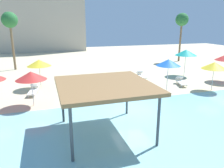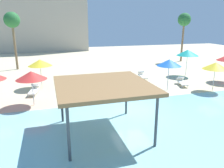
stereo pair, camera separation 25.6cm
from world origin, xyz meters
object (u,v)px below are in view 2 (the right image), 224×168
shade_pavilion (103,86)px  lounge_chair_4 (182,82)px  lounge_chair_2 (34,90)px  lounge_chair_5 (94,92)px  palm_tree_3 (184,21)px  palm_tree_0 (12,22)px  beach_umbrella_yellow_7 (40,63)px  lounge_chair_1 (131,82)px  beach_umbrella_teal_0 (188,53)px  beach_umbrella_red_6 (31,75)px  lounge_chair_0 (142,75)px  beach_umbrella_blue_1 (169,63)px  beach_umbrella_yellow_5 (216,66)px

shade_pavilion → lounge_chair_4: size_ratio=2.39×
lounge_chair_2 → lounge_chair_5: bearing=78.1°
palm_tree_3 → palm_tree_0: bearing=178.3°
lounge_chair_4 → palm_tree_0: 20.99m
lounge_chair_4 → beach_umbrella_yellow_7: bearing=-85.9°
lounge_chair_1 → lounge_chair_5: 4.35m
beach_umbrella_teal_0 → lounge_chair_5: size_ratio=1.53×
beach_umbrella_red_6 → lounge_chair_2: beach_umbrella_red_6 is taller
beach_umbrella_red_6 → lounge_chair_0: beach_umbrella_red_6 is taller
shade_pavilion → lounge_chair_2: 9.41m
beach_umbrella_teal_0 → beach_umbrella_red_6: 16.72m
beach_umbrella_yellow_7 → palm_tree_3: palm_tree_3 is taller
lounge_chair_5 → palm_tree_3: (16.41, 12.34, 5.69)m
beach_umbrella_teal_0 → palm_tree_3: size_ratio=0.41×
shade_pavilion → lounge_chair_1: (4.74, 8.17, -2.30)m
palm_tree_0 → lounge_chair_2: bearing=-77.3°
lounge_chair_4 → lounge_chair_0: bearing=-126.8°
lounge_chair_1 → lounge_chair_4: bearing=99.7°
lounge_chair_0 → palm_tree_3: palm_tree_3 is taller
beach_umbrella_red_6 → beach_umbrella_blue_1: bearing=2.8°
beach_umbrella_blue_1 → lounge_chair_4: bearing=25.0°
beach_umbrella_red_6 → lounge_chair_5: 5.05m
lounge_chair_4 → lounge_chair_2: bearing=-78.3°
beach_umbrella_yellow_7 → lounge_chair_1: bearing=-12.5°
lounge_chair_2 → palm_tree_3: (21.10, 10.47, 5.69)m
beach_umbrella_blue_1 → lounge_chair_0: 4.99m
beach_umbrella_yellow_7 → beach_umbrella_blue_1: bearing=-20.4°
beach_umbrella_yellow_7 → lounge_chair_0: size_ratio=1.33×
beach_umbrella_red_6 → beach_umbrella_yellow_7: (0.50, 4.51, 0.09)m
palm_tree_3 → lounge_chair_0: bearing=-141.1°
lounge_chair_0 → palm_tree_0: (-13.42, 8.93, 5.57)m
beach_umbrella_blue_1 → lounge_chair_1: beach_umbrella_blue_1 is taller
shade_pavilion → beach_umbrella_blue_1: shade_pavilion is taller
palm_tree_0 → beach_umbrella_yellow_7: bearing=-71.7°
beach_umbrella_blue_1 → beach_umbrella_red_6: bearing=-177.2°
beach_umbrella_yellow_5 → palm_tree_3: 15.81m
beach_umbrella_red_6 → palm_tree_0: palm_tree_0 is taller
beach_umbrella_blue_1 → beach_umbrella_yellow_7: size_ratio=1.05×
beach_umbrella_blue_1 → lounge_chair_2: beach_umbrella_blue_1 is taller
beach_umbrella_teal_0 → beach_umbrella_red_6: beach_umbrella_teal_0 is taller
lounge_chair_1 → lounge_chair_4: same height
beach_umbrella_blue_1 → lounge_chair_4: size_ratio=1.38×
lounge_chair_5 → palm_tree_0: bearing=-149.6°
beach_umbrella_yellow_7 → lounge_chair_2: bearing=-109.5°
palm_tree_3 → beach_umbrella_yellow_7: bearing=-156.9°
shade_pavilion → lounge_chair_1: 9.72m
lounge_chair_2 → lounge_chair_5: same height
beach_umbrella_red_6 → lounge_chair_2: bearing=92.2°
lounge_chair_0 → lounge_chair_4: same height
beach_umbrella_teal_0 → beach_umbrella_yellow_7: bearing=-179.0°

